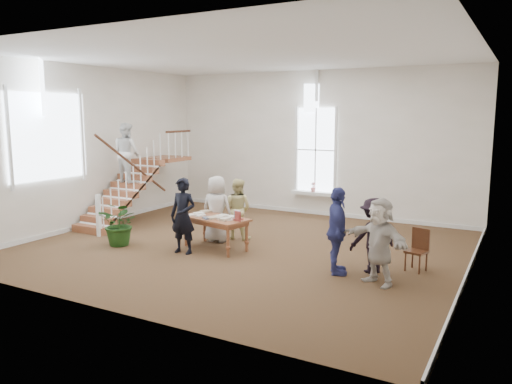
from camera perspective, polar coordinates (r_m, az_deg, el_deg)
The scene contains 12 objects.
ground at distance 12.14m, azimuth -1.25°, elevation -6.25°, with size 10.00×10.00×0.00m, color #4D351E.
room_shell at distance 15.91m, azimuth 6.66°, elevation -1.15°, with size 10.49×10.00×10.00m.
staircase at distance 15.00m, azimuth -14.35°, elevation 2.71°, with size 1.10×4.10×2.92m.
library_table at distance 11.82m, azimuth -4.67°, elevation -3.28°, with size 1.78×1.16×0.83m.
police_officer at distance 11.51m, azimuth -8.33°, elevation -2.72°, with size 0.64×0.42×1.74m, color black.
elderly_woman at distance 12.47m, azimuth -4.50°, elevation -1.95°, with size 0.81×0.53×1.66m, color beige.
person_yellow at distance 12.74m, azimuth -2.14°, elevation -1.93°, with size 0.75×0.59×1.55m, color #D8CB87.
woman_cluster_a at distance 10.05m, azimuth 9.24°, elevation -4.42°, with size 1.03×0.43×1.76m, color navy.
woman_cluster_b at distance 10.32m, azimuth 13.22°, elevation -4.87°, with size 0.98×0.56×1.52m, color black.
woman_cluster_c at distance 9.62m, azimuth 13.91°, elevation -5.49°, with size 1.54×0.49×1.66m, color beige.
floor_plant at distance 12.55m, azimuth -15.22°, elevation -3.50°, with size 0.98×0.85×1.09m, color #1A3E13.
side_chair at distance 10.76m, azimuth 18.05°, elevation -6.06°, with size 0.46×0.46×0.87m.
Camera 1 is at (5.85, -10.14, 3.20)m, focal length 35.00 mm.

